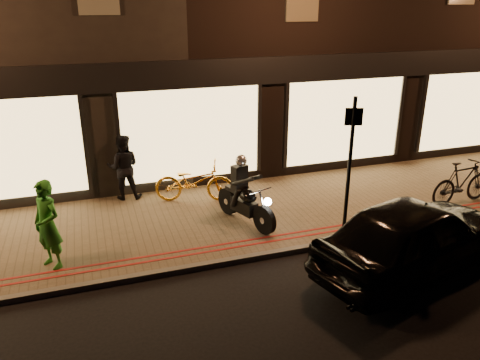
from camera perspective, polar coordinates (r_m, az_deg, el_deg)
name	(u,v)px	position (r m, az deg, el deg)	size (l,w,h in m)	color
ground	(240,264)	(9.38, -0.03, -10.17)	(90.00, 90.00, 0.00)	black
sidewalk	(213,219)	(11.04, -3.33, -4.77)	(50.00, 4.00, 0.12)	brown
kerb_stone	(239,260)	(9.39, -0.13, -9.71)	(50.00, 0.14, 0.12)	#59544C
red_kerb_lines	(231,245)	(9.77, -1.06, -7.97)	(50.00, 0.26, 0.01)	maroon
building_row	(155,20)	(16.80, -10.32, 18.64)	(48.00, 10.11, 8.50)	black
motorcycle	(244,197)	(10.48, 0.54, -2.14)	(0.84, 1.86, 1.59)	black
sign_post	(350,161)	(9.80, 13.25, 2.25)	(0.34, 0.15, 3.00)	black
bicycle_gold	(194,182)	(11.71, -5.63, -0.21)	(0.68, 1.96, 1.03)	gold
bicycle_dark	(462,182)	(12.73, 25.45, -0.26)	(0.52, 1.85, 1.11)	black
person_green	(48,225)	(9.38, -22.40, -5.08)	(0.63, 0.41, 1.73)	#277F21
person_dark	(123,167)	(12.08, -14.03, 1.53)	(0.81, 0.63, 1.67)	black
parked_car	(415,235)	(9.43, 20.52, -6.34)	(1.73, 4.31, 1.47)	black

